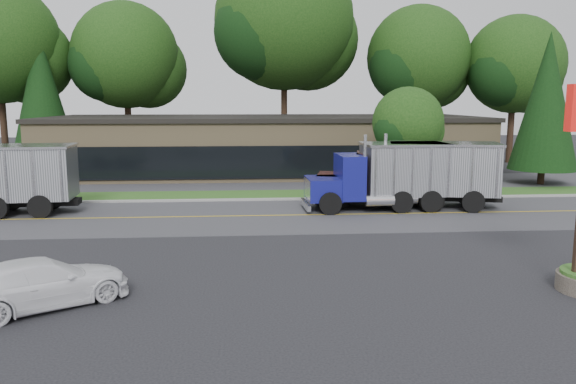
% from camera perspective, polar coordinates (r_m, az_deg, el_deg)
% --- Properties ---
extents(ground, '(140.00, 140.00, 0.00)m').
position_cam_1_polar(ground, '(18.36, -5.73, -8.20)').
color(ground, '#303035').
rests_on(ground, ground).
extents(road, '(60.00, 8.00, 0.02)m').
position_cam_1_polar(road, '(27.08, -5.27, -2.47)').
color(road, '#545459').
rests_on(road, ground).
extents(center_line, '(60.00, 0.12, 0.01)m').
position_cam_1_polar(center_line, '(27.08, -5.27, -2.47)').
color(center_line, gold).
rests_on(center_line, ground).
extents(curb, '(60.00, 0.30, 0.12)m').
position_cam_1_polar(curb, '(31.21, -5.14, -0.90)').
color(curb, '#9E9E99').
rests_on(curb, ground).
extents(grass_verge, '(60.00, 3.40, 0.03)m').
position_cam_1_polar(grass_verge, '(32.98, -5.10, -0.35)').
color(grass_verge, '#2B6221').
rests_on(grass_verge, ground).
extents(far_parking, '(60.00, 7.00, 0.02)m').
position_cam_1_polar(far_parking, '(37.92, -4.99, 0.91)').
color(far_parking, '#545459').
rests_on(far_parking, ground).
extents(strip_mall, '(32.00, 12.00, 4.00)m').
position_cam_1_polar(strip_mall, '(43.68, -2.31, 4.69)').
color(strip_mall, tan).
rests_on(strip_mall, ground).
extents(tree_far_a, '(10.75, 10.12, 15.34)m').
position_cam_1_polar(tree_far_a, '(53.82, -27.20, 12.87)').
color(tree_far_a, '#382619').
rests_on(tree_far_a, ground).
extents(tree_far_b, '(9.85, 9.27, 14.05)m').
position_cam_1_polar(tree_far_b, '(52.77, -15.98, 12.71)').
color(tree_far_b, '#382619').
rests_on(tree_far_b, ground).
extents(tree_far_c, '(13.13, 12.36, 18.73)m').
position_cam_1_polar(tree_far_c, '(52.20, -0.19, 16.40)').
color(tree_far_c, '#382619').
rests_on(tree_far_c, ground).
extents(tree_far_d, '(9.74, 9.17, 13.89)m').
position_cam_1_polar(tree_far_d, '(53.09, 13.20, 12.69)').
color(tree_far_d, '#382619').
rests_on(tree_far_d, ground).
extents(tree_far_e, '(9.00, 8.47, 12.84)m').
position_cam_1_polar(tree_far_e, '(54.12, 22.09, 11.48)').
color(tree_far_e, '#382619').
rests_on(tree_far_e, ground).
extents(evergreen_left, '(4.97, 4.97, 11.30)m').
position_cam_1_polar(evergreen_left, '(50.30, -23.76, 9.33)').
color(evergreen_left, '#382619').
rests_on(evergreen_left, ground).
extents(evergreen_right, '(4.35, 4.35, 9.89)m').
position_cam_1_polar(evergreen_right, '(40.51, 24.77, 8.35)').
color(evergreen_right, '#382619').
rests_on(evergreen_right, ground).
extents(tree_verge, '(4.42, 4.16, 6.31)m').
position_cam_1_polar(tree_verge, '(33.97, 12.16, 6.57)').
color(tree_verge, '#382619').
rests_on(tree_verge, ground).
extents(dump_truck_blue, '(7.26, 2.89, 3.36)m').
position_cam_1_polar(dump_truck_blue, '(28.88, 9.82, 1.79)').
color(dump_truck_blue, black).
rests_on(dump_truck_blue, ground).
extents(dump_truck_maroon, '(9.51, 4.45, 3.36)m').
position_cam_1_polar(dump_truck_maroon, '(29.77, 13.06, 1.93)').
color(dump_truck_maroon, black).
rests_on(dump_truck_maroon, ground).
extents(rally_car, '(4.80, 4.06, 1.32)m').
position_cam_1_polar(rally_car, '(16.64, -23.68, -8.45)').
color(rally_car, white).
rests_on(rally_car, ground).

